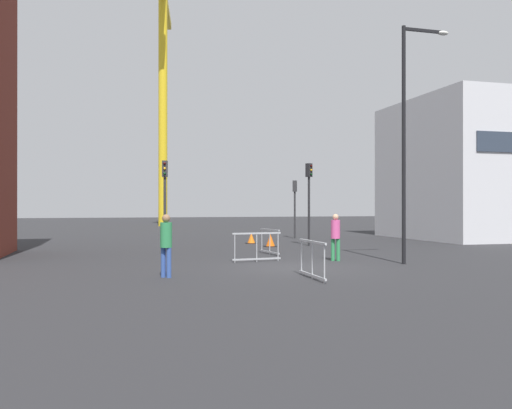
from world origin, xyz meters
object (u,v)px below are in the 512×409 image
construction_crane (163,72)px  traffic_light_island (309,191)px  pedestrian_waiting (336,234)px  traffic_cone_on_verge (270,241)px  traffic_cone_orange (251,239)px  pedestrian_walking (166,240)px  traffic_light_near (165,191)px  traffic_light_verge (295,199)px  streetlamp_tall (409,126)px

construction_crane → traffic_light_island: (4.71, -29.34, -12.82)m
pedestrian_waiting → traffic_cone_on_verge: (-0.33, 7.42, -0.74)m
traffic_cone_orange → construction_crane: bearing=94.8°
construction_crane → pedestrian_walking: size_ratio=13.22×
traffic_cone_orange → traffic_cone_on_verge: bearing=-81.5°
pedestrian_waiting → traffic_light_near: bearing=140.0°
traffic_light_near → traffic_light_verge: (9.02, 8.74, -0.22)m
traffic_light_island → traffic_cone_on_verge: 3.30m
streetlamp_tall → pedestrian_walking: size_ratio=4.65×
traffic_light_island → pedestrian_walking: size_ratio=2.34×
traffic_light_island → streetlamp_tall: bearing=-87.7°
construction_crane → streetlamp_tall: bearing=-82.5°
traffic_light_island → pedestrian_waiting: bearing=-103.3°
traffic_light_verge → pedestrian_walking: (-9.76, -16.74, -1.41)m
construction_crane → traffic_cone_orange: (2.25, -26.93, -15.39)m
traffic_light_near → traffic_light_verge: traffic_light_near is taller
streetlamp_tall → pedestrian_waiting: bearing=142.7°
traffic_light_near → traffic_light_verge: size_ratio=1.10×
traffic_light_near → traffic_cone_on_verge: (5.54, 2.51, -2.41)m
traffic_cone_on_verge → streetlamp_tall: bearing=-74.9°
traffic_light_near → pedestrian_walking: traffic_light_near is taller
construction_crane → streetlamp_tall: size_ratio=2.84×
traffic_light_island → traffic_cone_orange: traffic_light_island is taller
traffic_light_verge → pedestrian_waiting: 14.09m
traffic_light_near → pedestrian_walking: (-0.74, -8.00, -1.63)m
pedestrian_walking → pedestrian_waiting: size_ratio=1.04×
streetlamp_tall → pedestrian_waiting: (-2.12, 1.61, -3.89)m
pedestrian_waiting → traffic_light_island: bearing=76.7°
streetlamp_tall → traffic_light_verge: 15.50m
streetlamp_tall → traffic_light_verge: bearing=86.1°
pedestrian_waiting → traffic_cone_on_verge: 7.47m
traffic_light_island → traffic_light_near: (-7.63, -2.53, -0.14)m
streetlamp_tall → traffic_light_verge: (1.03, 15.27, -2.44)m
traffic_cone_orange → traffic_cone_on_verge: 2.46m
traffic_light_near → pedestrian_walking: size_ratio=2.21×
traffic_light_island → traffic_cone_orange: (-2.46, 2.41, -2.57)m
pedestrian_walking → traffic_cone_on_verge: bearing=59.1°
construction_crane → traffic_cone_on_verge: construction_crane is taller
pedestrian_waiting → traffic_cone_on_verge: pedestrian_waiting is taller
streetlamp_tall → traffic_cone_on_verge: streetlamp_tall is taller
construction_crane → traffic_light_island: bearing=-80.9°
construction_crane → traffic_light_near: size_ratio=5.98×
traffic_light_verge → pedestrian_waiting: size_ratio=2.08×
streetlamp_tall → traffic_cone_orange: (-2.81, 11.47, -4.65)m
construction_crane → traffic_light_island: size_ratio=5.66×
streetlamp_tall → traffic_light_island: 9.30m
traffic_light_island → traffic_light_verge: 6.37m
traffic_light_verge → traffic_cone_on_verge: 7.46m
pedestrian_walking → traffic_cone_on_verge: pedestrian_walking is taller
traffic_light_verge → traffic_cone_orange: (-3.84, -3.80, -2.21)m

